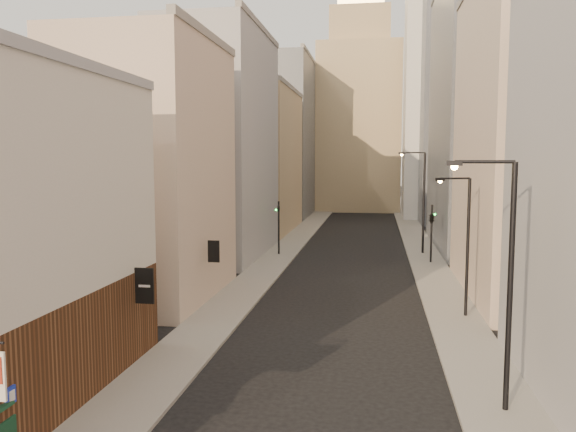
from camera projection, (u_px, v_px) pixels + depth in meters
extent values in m
cube|color=gray|center=(299.00, 236.00, 63.67)|extent=(3.00, 140.00, 0.15)
cube|color=gray|center=(416.00, 239.00, 61.66)|extent=(3.00, 140.00, 0.15)
cube|color=#9B9BA0|center=(45.00, 53.00, 17.51)|extent=(0.60, 16.00, 0.40)
cube|color=#182DB4|center=(10.00, 396.00, 15.72)|extent=(0.08, 0.40, 0.50)
cube|color=black|center=(144.00, 286.00, 23.15)|extent=(0.80, 0.08, 1.50)
cube|color=black|center=(214.00, 251.00, 32.99)|extent=(0.70, 0.08, 1.30)
cube|color=#C0AA98|center=(150.00, 172.00, 35.22)|extent=(8.00, 12.00, 16.00)
cube|color=#9B9BA0|center=(219.00, 146.00, 50.75)|extent=(8.00, 16.00, 20.00)
cube|color=tan|center=(260.00, 162.00, 68.59)|extent=(8.00, 18.00, 17.00)
cube|color=gray|center=(286.00, 139.00, 87.89)|extent=(8.00, 20.00, 24.00)
cube|color=#C0AA98|center=(536.00, 140.00, 35.23)|extent=(8.00, 16.00, 20.00)
cube|color=gray|center=(480.00, 116.00, 54.59)|extent=(8.00, 20.00, 26.00)
cube|color=gray|center=(491.00, 45.00, 79.96)|extent=(20.00, 22.00, 50.00)
cube|color=tan|center=(359.00, 129.00, 97.77)|extent=(14.00, 14.00, 28.00)
cube|color=tan|center=(360.00, 29.00, 96.06)|extent=(10.00, 10.00, 6.00)
cube|color=silver|center=(432.00, 103.00, 82.01)|extent=(8.00, 8.00, 34.00)
cylinder|color=black|center=(510.00, 290.00, 19.07)|extent=(0.19, 0.19, 8.72)
cylinder|color=black|center=(484.00, 162.00, 18.89)|extent=(1.94, 0.35, 0.12)
cube|color=black|center=(455.00, 163.00, 19.16)|extent=(0.55, 0.28, 0.17)
sphere|color=#FFB43F|center=(454.00, 167.00, 19.18)|extent=(0.23, 0.23, 0.23)
cylinder|color=black|center=(468.00, 249.00, 30.83)|extent=(0.17, 0.17, 7.77)
cylinder|color=black|center=(455.00, 178.00, 30.28)|extent=(1.66, 0.67, 0.10)
cube|color=black|center=(440.00, 179.00, 30.13)|extent=(0.51, 0.34, 0.16)
sphere|color=#FFB43F|center=(440.00, 181.00, 30.14)|extent=(0.21, 0.21, 0.21)
cylinder|color=black|center=(424.00, 204.00, 51.63)|extent=(0.21, 0.21, 9.41)
cylinder|color=black|center=(413.00, 153.00, 51.42)|extent=(2.09, 0.34, 0.13)
cube|color=black|center=(402.00, 153.00, 51.69)|extent=(0.60, 0.29, 0.19)
sphere|color=#FFB43F|center=(402.00, 155.00, 51.71)|extent=(0.25, 0.25, 0.25)
cylinder|color=black|center=(279.00, 228.00, 51.23)|extent=(0.16, 0.16, 5.00)
imported|color=black|center=(279.00, 210.00, 51.06)|extent=(0.59, 0.59, 1.35)
sphere|color=#19E533|center=(276.00, 210.00, 51.10)|extent=(0.16, 0.16, 0.16)
cylinder|color=black|center=(431.00, 234.00, 47.13)|extent=(0.16, 0.16, 5.00)
imported|color=black|center=(432.00, 214.00, 46.96)|extent=(0.69, 0.69, 1.48)
sphere|color=#19E533|center=(435.00, 214.00, 46.92)|extent=(0.16, 0.16, 0.16)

